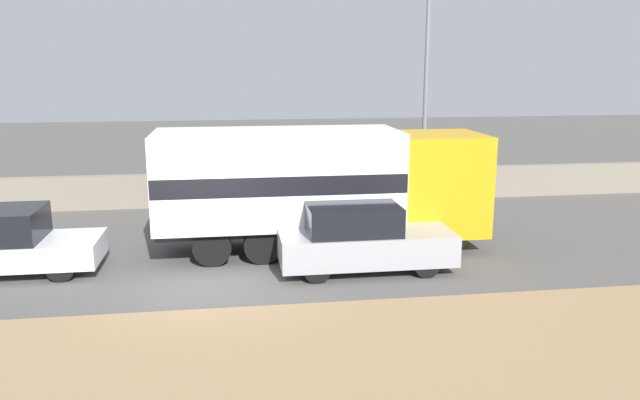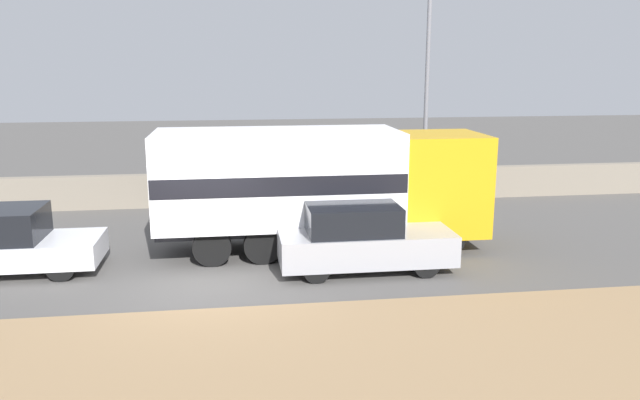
% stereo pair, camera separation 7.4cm
% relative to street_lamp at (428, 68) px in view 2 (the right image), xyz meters
% --- Properties ---
extents(ground_plane, '(80.00, 80.00, 0.00)m').
position_rel_street_lamp_xyz_m(ground_plane, '(-6.99, -6.40, -4.60)').
color(ground_plane, '#514F4C').
extents(dirt_shoulder_foreground, '(60.00, 6.68, 0.04)m').
position_rel_street_lamp_xyz_m(dirt_shoulder_foreground, '(-6.99, -11.51, -4.58)').
color(dirt_shoulder_foreground, '#937551').
rests_on(dirt_shoulder_foreground, ground_plane).
extents(stone_wall_backdrop, '(60.00, 0.35, 1.12)m').
position_rel_street_lamp_xyz_m(stone_wall_backdrop, '(-6.99, 1.16, -4.04)').
color(stone_wall_backdrop, gray).
rests_on(stone_wall_backdrop, ground_plane).
extents(street_lamp, '(0.56, 0.28, 8.07)m').
position_rel_street_lamp_xyz_m(street_lamp, '(0.00, 0.00, 0.00)').
color(street_lamp, slate).
rests_on(street_lamp, ground_plane).
extents(box_truck, '(8.33, 2.48, 3.11)m').
position_rel_street_lamp_xyz_m(box_truck, '(-4.25, -4.44, -2.79)').
color(box_truck, gold).
rests_on(box_truck, ground_plane).
extents(car_hatchback, '(4.04, 1.73, 1.58)m').
position_rel_street_lamp_xyz_m(car_hatchback, '(-3.39, -6.15, -3.83)').
color(car_hatchback, '#9E9EA3').
rests_on(car_hatchback, ground_plane).
extents(car_sedan_second, '(3.94, 1.73, 1.53)m').
position_rel_street_lamp_xyz_m(car_sedan_second, '(-11.51, -5.24, -3.86)').
color(car_sedan_second, silver).
rests_on(car_sedan_second, ground_plane).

